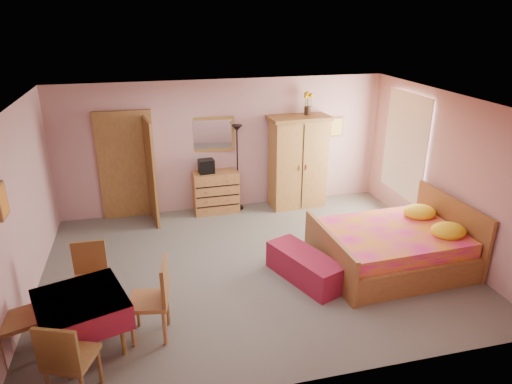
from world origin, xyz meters
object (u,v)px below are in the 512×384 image
object	(u,v)px
bed	(392,237)
dining_table	(84,323)
wardrobe	(298,162)
chest_of_drawers	(216,192)
chair_west	(13,321)
floor_lamp	(237,168)
chair_north	(90,281)
sunflower_vase	(308,103)
stereo	(206,166)
chair_east	(149,300)
bench	(305,267)
wall_mirror	(212,134)
chair_south	(72,357)

from	to	relation	value
bed	dining_table	bearing A→B (deg)	-171.77
dining_table	wardrobe	bearing A→B (deg)	42.68
dining_table	chest_of_drawers	bearing A→B (deg)	59.13
wardrobe	chair_west	distance (m)	5.80
floor_lamp	chair_north	world-z (taller)	floor_lamp
sunflower_vase	chair_west	xyz separation A→B (m)	(-4.78, -3.61, -1.60)
stereo	floor_lamp	bearing A→B (deg)	3.74
chair_north	dining_table	bearing A→B (deg)	89.30
stereo	bed	xyz separation A→B (m)	(2.50, -2.76, -0.46)
chair_east	stereo	bearing A→B (deg)	-9.61
wardrobe	bench	world-z (taller)	wardrobe
wall_mirror	dining_table	distance (m)	4.56
wall_mirror	sunflower_vase	distance (m)	1.96
stereo	bench	xyz separation A→B (m)	(1.06, -2.81, -0.76)
wall_mirror	sunflower_vase	xyz separation A→B (m)	(1.87, -0.20, 0.56)
bed	chair_south	xyz separation A→B (m)	(-4.52, -1.59, -0.02)
bench	dining_table	size ratio (longest dim) A/B	1.35
floor_lamp	chair_south	xyz separation A→B (m)	(-2.65, -4.39, -0.38)
chest_of_drawers	bed	size ratio (longest dim) A/B	0.40
stereo	chair_south	bearing A→B (deg)	-114.93
bed	chair_west	distance (m)	5.31
chair_east	chest_of_drawers	bearing A→B (deg)	-11.97
sunflower_vase	bed	bearing A→B (deg)	-80.65
floor_lamp	chair_south	bearing A→B (deg)	-121.07
wall_mirror	stereo	size ratio (longest dim) A/B	2.94
bed	chair_east	xyz separation A→B (m)	(-3.73, -0.81, 0.00)
bed	chair_west	xyz separation A→B (m)	(-5.24, -0.83, -0.01)
stereo	chair_west	xyz separation A→B (m)	(-2.74, -3.58, -0.47)
wardrobe	chair_south	distance (m)	5.79
chest_of_drawers	stereo	bearing A→B (deg)	-177.30
wall_mirror	bed	bearing A→B (deg)	-47.47
chest_of_drawers	chair_east	xyz separation A→B (m)	(-1.40, -3.58, 0.10)
bed	dining_table	distance (m)	4.58
bench	chair_west	xyz separation A→B (m)	(-3.80, -0.77, 0.29)
chest_of_drawers	dining_table	world-z (taller)	chest_of_drawers
wardrobe	dining_table	xyz separation A→B (m)	(-3.84, -3.54, -0.59)
floor_lamp	sunflower_vase	distance (m)	1.88
floor_lamp	chair_west	world-z (taller)	floor_lamp
chair_west	chair_east	xyz separation A→B (m)	(1.51, 0.02, 0.01)
wardrobe	chair_south	world-z (taller)	wardrobe
stereo	wardrobe	size ratio (longest dim) A/B	0.16
chair_west	floor_lamp	bearing A→B (deg)	117.95
wardrobe	sunflower_vase	distance (m)	1.19
stereo	dining_table	world-z (taller)	stereo
stereo	dining_table	distance (m)	4.17
floor_lamp	chair_east	bearing A→B (deg)	-117.16
chair_west	chair_east	size ratio (longest dim) A/B	0.97
chair_south	chair_west	size ratio (longest dim) A/B	0.98
chest_of_drawers	bed	bearing A→B (deg)	-50.98
chair_north	chair_east	distance (m)	1.01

